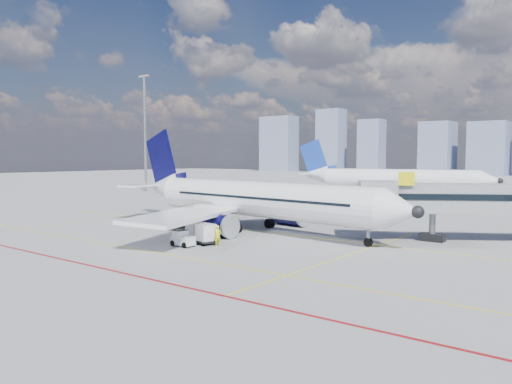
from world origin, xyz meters
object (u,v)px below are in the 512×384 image
(baggage_tug, at_px, (182,239))
(belt_loader, at_px, (168,222))
(second_aircraft, at_px, (390,179))
(cargo_dolly, at_px, (201,232))
(ramp_worker, at_px, (218,236))
(main_aircraft, at_px, (249,199))

(baggage_tug, bearing_deg, belt_loader, 145.69)
(second_aircraft, bearing_deg, baggage_tug, -91.36)
(baggage_tug, xyz_separation_m, belt_loader, (-9.10, 6.69, 0.01))
(second_aircraft, relative_size, baggage_tug, 19.34)
(cargo_dolly, xyz_separation_m, belt_loader, (-9.38, 4.71, -0.31))
(second_aircraft, bearing_deg, ramp_worker, -89.06)
(main_aircraft, height_order, baggage_tug, main_aircraft)
(cargo_dolly, height_order, ramp_worker, cargo_dolly)
(belt_loader, bearing_deg, ramp_worker, -12.73)
(main_aircraft, distance_m, ramp_worker, 10.18)
(cargo_dolly, bearing_deg, main_aircraft, 114.82)
(ramp_worker, bearing_deg, main_aircraft, 33.52)
(ramp_worker, bearing_deg, belt_loader, 77.87)
(second_aircraft, relative_size, belt_loader, 6.07)
(second_aircraft, bearing_deg, cargo_dolly, -90.87)
(belt_loader, bearing_deg, baggage_tug, -26.47)
(baggage_tug, distance_m, belt_loader, 11.29)
(baggage_tug, height_order, belt_loader, belt_loader)
(main_aircraft, distance_m, baggage_tug, 11.44)
(main_aircraft, xyz_separation_m, second_aircraft, (-7.39, 54.35, -0.00))
(baggage_tug, height_order, ramp_worker, ramp_worker)
(belt_loader, distance_m, ramp_worker, 12.40)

